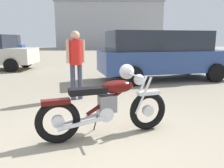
# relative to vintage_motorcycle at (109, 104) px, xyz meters

# --- Properties ---
(ground_plane) EXTENTS (80.00, 80.00, 0.00)m
(ground_plane) POSITION_rel_vintage_motorcycle_xyz_m (-0.14, -0.36, -0.49)
(ground_plane) COLOR gray
(vintage_motorcycle) EXTENTS (2.03, 0.88, 1.07)m
(vintage_motorcycle) POSITION_rel_vintage_motorcycle_xyz_m (0.00, 0.00, 0.00)
(vintage_motorcycle) COLOR black
(vintage_motorcycle) RESTS_ON ground_plane
(bystander) EXTENTS (0.43, 0.30, 1.66)m
(bystander) POSITION_rel_vintage_motorcycle_xyz_m (-0.67, 2.17, 0.53)
(bystander) COLOR #383D51
(bystander) RESTS_ON ground_plane
(blue_hatchback_right) EXTENTS (4.92, 2.53, 1.74)m
(blue_hatchback_right) POSITION_rel_vintage_motorcycle_xyz_m (2.20, 4.74, 0.45)
(blue_hatchback_right) COLOR black
(blue_hatchback_right) RESTS_ON ground_plane
(industrial_building) EXTENTS (15.96, 9.68, 7.09)m
(industrial_building) POSITION_rel_vintage_motorcycle_xyz_m (2.01, 34.02, 3.06)
(industrial_building) COLOR #9EA0A8
(industrial_building) RESTS_ON ground_plane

